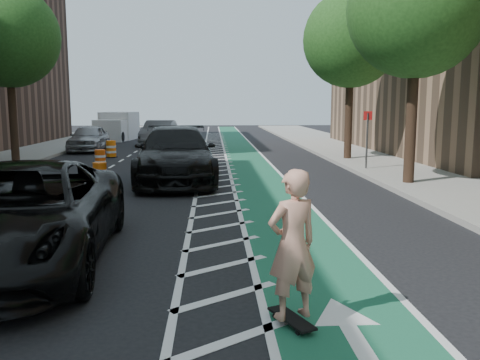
{
  "coord_description": "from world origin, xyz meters",
  "views": [
    {
      "loc": [
        1.34,
        -8.36,
        2.74
      ],
      "look_at": [
        1.92,
        2.65,
        1.1
      ],
      "focal_mm": 38.0,
      "sensor_mm": 36.0,
      "label": 1
    }
  ],
  "objects": [
    {
      "name": "suv_near",
      "position": [
        -1.96,
        0.31,
        0.88
      ],
      "size": [
        3.31,
        6.48,
        1.75
      ],
      "primitive_type": "imported",
      "rotation": [
        0.0,
        0.0,
        0.07
      ],
      "color": "black",
      "rests_on": "ground"
    },
    {
      "name": "barrel_c",
      "position": [
        -4.0,
        18.44,
        0.41
      ],
      "size": [
        0.64,
        0.64,
        0.88
      ],
      "color": "orange",
      "rests_on": "ground"
    },
    {
      "name": "barrel_a",
      "position": [
        -2.53,
        9.0,
        0.38
      ],
      "size": [
        0.58,
        0.58,
        0.8
      ],
      "color": "#DF5B0B",
      "rests_on": "ground"
    },
    {
      "name": "barrel_b",
      "position": [
        -3.6,
        14.0,
        0.38
      ],
      "size": [
        0.58,
        0.58,
        0.79
      ],
      "color": "#ED520C",
      "rests_on": "ground"
    },
    {
      "name": "car_grey",
      "position": [
        -2.26,
        26.1,
        0.85
      ],
      "size": [
        2.26,
        5.28,
        1.69
      ],
      "primitive_type": "imported",
      "rotation": [
        0.0,
        0.0,
        -0.09
      ],
      "color": "slate",
      "rests_on": "ground"
    },
    {
      "name": "bike_lane",
      "position": [
        3.0,
        10.0,
        0.01
      ],
      "size": [
        2.0,
        90.0,
        0.01
      ],
      "primitive_type": "cube",
      "color": "#195A42",
      "rests_on": "ground"
    },
    {
      "name": "tree_r_d",
      "position": [
        7.9,
        16.0,
        5.77
      ],
      "size": [
        4.2,
        4.2,
        7.9
      ],
      "color": "#382619",
      "rests_on": "ground"
    },
    {
      "name": "curb_right",
      "position": [
        7.05,
        10.0,
        0.08
      ],
      "size": [
        0.12,
        90.0,
        0.16
      ],
      "primitive_type": "cube",
      "color": "gray",
      "rests_on": "ground"
    },
    {
      "name": "car_silver",
      "position": [
        -6.0,
        22.04,
        0.79
      ],
      "size": [
        1.95,
        4.66,
        1.57
      ],
      "primitive_type": "imported",
      "rotation": [
        0.0,
        0.0,
        0.02
      ],
      "color": "#A0A0A6",
      "rests_on": "ground"
    },
    {
      "name": "skateboarder",
      "position": [
        2.3,
        -2.39,
        1.05
      ],
      "size": [
        0.8,
        0.68,
        1.87
      ],
      "primitive_type": "imported",
      "rotation": [
        0.0,
        0.0,
        3.55
      ],
      "color": "tan",
      "rests_on": "skateboard"
    },
    {
      "name": "buffer_strip",
      "position": [
        1.5,
        10.0,
        0.01
      ],
      "size": [
        1.4,
        90.0,
        0.01
      ],
      "primitive_type": "cube",
      "color": "silver",
      "rests_on": "ground"
    },
    {
      "name": "ground",
      "position": [
        0.0,
        0.0,
        0.0
      ],
      "size": [
        120.0,
        120.0,
        0.0
      ],
      "primitive_type": "plane",
      "color": "black",
      "rests_on": "ground"
    },
    {
      "name": "tree_r_c",
      "position": [
        7.9,
        8.0,
        5.77
      ],
      "size": [
        4.2,
        4.2,
        7.9
      ],
      "color": "#382619",
      "rests_on": "ground"
    },
    {
      "name": "suv_far",
      "position": [
        0.0,
        9.76,
        0.98
      ],
      "size": [
        3.16,
        6.9,
        1.96
      ],
      "primitive_type": "imported",
      "rotation": [
        0.0,
        0.0,
        0.06
      ],
      "color": "black",
      "rests_on": "ground"
    },
    {
      "name": "box_truck",
      "position": [
        -6.16,
        31.99,
        0.99
      ],
      "size": [
        2.79,
        5.37,
        2.15
      ],
      "rotation": [
        0.0,
        0.0,
        -0.1
      ],
      "color": "white",
      "rests_on": "ground"
    },
    {
      "name": "tree_l_d",
      "position": [
        -7.9,
        16.0,
        5.77
      ],
      "size": [
        4.2,
        4.2,
        7.9
      ],
      "color": "#382619",
      "rests_on": "ground"
    },
    {
      "name": "sidewalk_right",
      "position": [
        9.5,
        10.0,
        0.07
      ],
      "size": [
        5.0,
        90.0,
        0.15
      ],
      "primitive_type": "cube",
      "color": "gray",
      "rests_on": "ground"
    },
    {
      "name": "sign_post",
      "position": [
        7.6,
        12.0,
        1.35
      ],
      "size": [
        0.35,
        0.08,
        2.47
      ],
      "color": "#4C4C4C",
      "rests_on": "ground"
    },
    {
      "name": "skateboard",
      "position": [
        2.3,
        -2.39,
        0.09
      ],
      "size": [
        0.54,
        0.84,
        0.11
      ],
      "rotation": [
        0.0,
        0.0,
        0.41
      ],
      "color": "black",
      "rests_on": "ground"
    }
  ]
}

